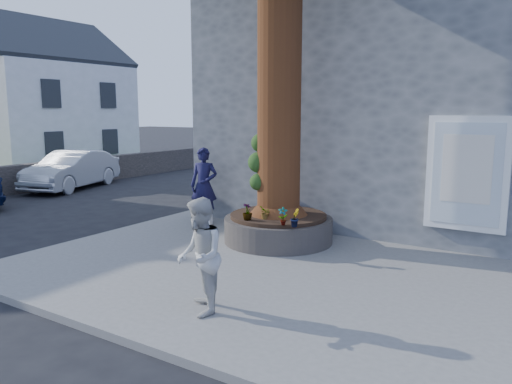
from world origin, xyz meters
The scene contains 14 objects.
ground centered at (0.00, 0.00, 0.00)m, with size 120.00×120.00×0.00m, color black.
pavement centered at (1.50, 1.00, 0.06)m, with size 9.00×8.00×0.12m, color slate.
yellow_line centered at (-3.05, 1.00, 0.00)m, with size 0.10×30.00×0.01m, color yellow.
stone_shop centered at (2.50, 7.20, 3.16)m, with size 10.30×8.30×6.30m.
planter centered at (0.80, 2.00, 0.41)m, with size 2.30×2.30×0.60m.
cottage_far centered at (-16.50, 8.00, 3.79)m, with size 7.30×7.40×8.75m.
man centered at (-1.68, 2.60, 1.06)m, with size 0.68×0.45×1.88m, color #161438.
woman centered at (1.81, -1.88, 0.93)m, with size 0.79×0.61×1.62m, color #BBBAB3.
shopping_bag centered at (-1.44, 2.43, 0.26)m, with size 0.20×0.12×0.28m, color white.
car_silver centered at (-9.75, 4.86, 0.71)m, with size 1.50×4.30×1.42m, color #A9ACB1.
plant_a centered at (1.39, 1.15, 0.89)m, with size 0.18×0.12×0.35m, color gray.
plant_b centered at (1.65, 1.15, 0.89)m, with size 0.19×0.19×0.35m, color gray.
plant_c centered at (0.58, 1.15, 0.89)m, with size 0.19×0.19×0.35m, color gray.
plant_d centered at (0.83, 1.41, 0.85)m, with size 0.24×0.21×0.27m, color gray.
Camera 1 is at (6.00, -7.00, 2.90)m, focal length 35.00 mm.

